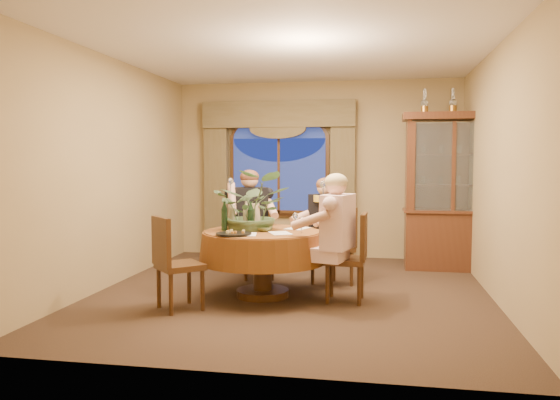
% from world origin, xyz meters
% --- Properties ---
extents(floor, '(5.00, 5.00, 0.00)m').
position_xyz_m(floor, '(0.00, 0.00, 0.00)').
color(floor, black).
rests_on(floor, ground).
extents(wall_back, '(4.50, 0.00, 4.50)m').
position_xyz_m(wall_back, '(0.00, 2.50, 1.40)').
color(wall_back, '#927B4D').
rests_on(wall_back, ground).
extents(wall_right, '(0.00, 5.00, 5.00)m').
position_xyz_m(wall_right, '(2.25, 0.00, 1.40)').
color(wall_right, '#927B4D').
rests_on(wall_right, ground).
extents(ceiling, '(5.00, 5.00, 0.00)m').
position_xyz_m(ceiling, '(0.00, 0.00, 2.80)').
color(ceiling, white).
rests_on(ceiling, wall_back).
extents(window, '(1.62, 0.10, 1.32)m').
position_xyz_m(window, '(-0.60, 2.43, 1.30)').
color(window, navy).
rests_on(window, wall_back).
extents(arched_transom, '(1.60, 0.06, 0.44)m').
position_xyz_m(arched_transom, '(-0.60, 2.43, 2.08)').
color(arched_transom, navy).
rests_on(arched_transom, wall_back).
extents(drapery_left, '(0.38, 0.14, 2.32)m').
position_xyz_m(drapery_left, '(-1.63, 2.38, 1.18)').
color(drapery_left, '#4E4224').
rests_on(drapery_left, floor).
extents(drapery_right, '(0.38, 0.14, 2.32)m').
position_xyz_m(drapery_right, '(0.43, 2.38, 1.18)').
color(drapery_right, '#4E4224').
rests_on(drapery_right, floor).
extents(swag_valance, '(2.45, 0.16, 0.42)m').
position_xyz_m(swag_valance, '(-0.60, 2.35, 2.28)').
color(swag_valance, '#4E4224').
rests_on(swag_valance, wall_back).
extents(dining_table, '(1.62, 1.62, 0.75)m').
position_xyz_m(dining_table, '(-0.30, -0.25, 0.38)').
color(dining_table, maroon).
rests_on(dining_table, floor).
extents(china_cabinet, '(1.37, 0.54, 2.21)m').
position_xyz_m(china_cabinet, '(1.99, 1.75, 1.10)').
color(china_cabinet, '#3D1E11').
rests_on(china_cabinet, floor).
extents(oil_lamp_left, '(0.11, 0.11, 0.34)m').
position_xyz_m(oil_lamp_left, '(1.61, 1.75, 2.38)').
color(oil_lamp_left, '#A5722D').
rests_on(oil_lamp_left, china_cabinet).
extents(oil_lamp_center, '(0.11, 0.11, 0.34)m').
position_xyz_m(oil_lamp_center, '(1.99, 1.75, 2.38)').
color(oil_lamp_center, '#A5722D').
rests_on(oil_lamp_center, china_cabinet).
extents(oil_lamp_right, '(0.11, 0.11, 0.34)m').
position_xyz_m(oil_lamp_right, '(2.37, 1.75, 2.38)').
color(oil_lamp_right, '#A5722D').
rests_on(oil_lamp_right, china_cabinet).
extents(chair_right, '(0.44, 0.44, 0.96)m').
position_xyz_m(chair_right, '(0.63, -0.29, 0.48)').
color(chair_right, black).
rests_on(chair_right, floor).
extents(chair_back_right, '(0.59, 0.59, 0.96)m').
position_xyz_m(chair_back_right, '(0.43, 0.44, 0.48)').
color(chair_back_right, black).
rests_on(chair_back_right, floor).
extents(chair_back, '(0.52, 0.52, 0.96)m').
position_xyz_m(chair_back, '(-0.56, 0.72, 0.48)').
color(chair_back, black).
rests_on(chair_back, floor).
extents(chair_front_left, '(0.59, 0.59, 0.96)m').
position_xyz_m(chair_front_left, '(-1.03, -0.93, 0.48)').
color(chair_front_left, black).
rests_on(chair_front_left, floor).
extents(person_pink, '(0.58, 0.61, 1.41)m').
position_xyz_m(person_pink, '(0.56, -0.49, 0.70)').
color(person_pink, beige).
rests_on(person_pink, floor).
extents(person_back, '(0.65, 0.63, 1.43)m').
position_xyz_m(person_back, '(-0.65, 0.57, 0.71)').
color(person_back, black).
rests_on(person_back, floor).
extents(person_scarf, '(0.65, 0.65, 1.34)m').
position_xyz_m(person_scarf, '(0.35, 0.47, 0.67)').
color(person_scarf, black).
rests_on(person_scarf, floor).
extents(stoneware_vase, '(0.16, 0.16, 0.29)m').
position_xyz_m(stoneware_vase, '(-0.43, -0.11, 0.90)').
color(stoneware_vase, tan).
rests_on(stoneware_vase, dining_table).
extents(centerpiece_plant, '(0.87, 0.97, 0.75)m').
position_xyz_m(centerpiece_plant, '(-0.43, -0.12, 1.33)').
color(centerpiece_plant, '#425D38').
rests_on(centerpiece_plant, dining_table).
extents(olive_bowl, '(0.16, 0.16, 0.05)m').
position_xyz_m(olive_bowl, '(-0.27, -0.31, 0.77)').
color(olive_bowl, '#4E592A').
rests_on(olive_bowl, dining_table).
extents(cheese_platter, '(0.38, 0.38, 0.02)m').
position_xyz_m(cheese_platter, '(-0.52, -0.67, 0.76)').
color(cheese_platter, black).
rests_on(cheese_platter, dining_table).
extents(wine_bottle_0, '(0.07, 0.07, 0.33)m').
position_xyz_m(wine_bottle_0, '(-0.70, -0.12, 0.92)').
color(wine_bottle_0, tan).
rests_on(wine_bottle_0, dining_table).
extents(wine_bottle_1, '(0.07, 0.07, 0.33)m').
position_xyz_m(wine_bottle_1, '(-0.43, -0.28, 0.92)').
color(wine_bottle_1, black).
rests_on(wine_bottle_1, dining_table).
extents(wine_bottle_2, '(0.07, 0.07, 0.33)m').
position_xyz_m(wine_bottle_2, '(-0.73, -0.30, 0.92)').
color(wine_bottle_2, black).
rests_on(wine_bottle_2, dining_table).
extents(wine_bottle_3, '(0.07, 0.07, 0.33)m').
position_xyz_m(wine_bottle_3, '(-0.50, -0.23, 0.92)').
color(wine_bottle_3, tan).
rests_on(wine_bottle_3, dining_table).
extents(tasting_paper_0, '(0.32, 0.36, 0.00)m').
position_xyz_m(tasting_paper_0, '(-0.06, -0.44, 0.75)').
color(tasting_paper_0, white).
rests_on(tasting_paper_0, dining_table).
extents(tasting_paper_1, '(0.30, 0.35, 0.00)m').
position_xyz_m(tasting_paper_1, '(0.06, 0.01, 0.75)').
color(tasting_paper_1, white).
rests_on(tasting_paper_1, dining_table).
extents(tasting_paper_2, '(0.26, 0.33, 0.00)m').
position_xyz_m(tasting_paper_2, '(-0.40, -0.61, 0.75)').
color(tasting_paper_2, white).
rests_on(tasting_paper_2, dining_table).
extents(wine_glass_person_pink, '(0.07, 0.07, 0.18)m').
position_xyz_m(wine_glass_person_pink, '(0.16, -0.38, 0.84)').
color(wine_glass_person_pink, silver).
rests_on(wine_glass_person_pink, dining_table).
extents(wine_glass_person_back, '(0.07, 0.07, 0.18)m').
position_xyz_m(wine_glass_person_back, '(-0.49, 0.19, 0.84)').
color(wine_glass_person_back, silver).
rests_on(wine_glass_person_back, dining_table).
extents(wine_glass_person_scarf, '(0.07, 0.07, 0.18)m').
position_xyz_m(wine_glass_person_scarf, '(0.02, 0.10, 0.84)').
color(wine_glass_person_scarf, silver).
rests_on(wine_glass_person_scarf, dining_table).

